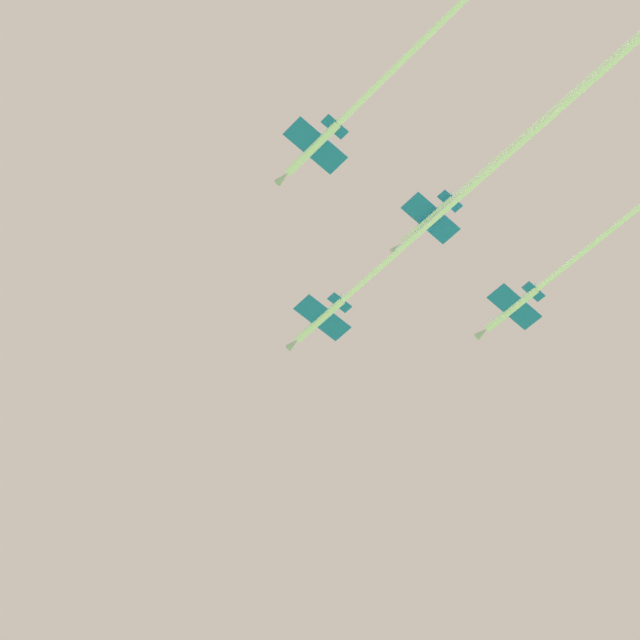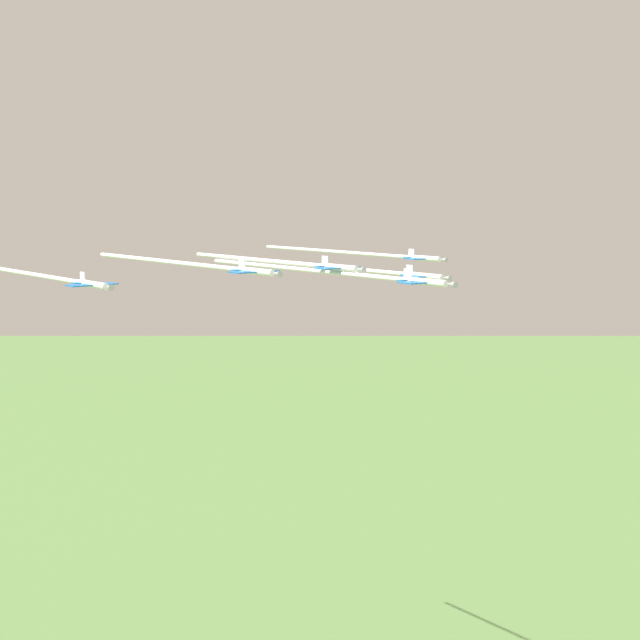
# 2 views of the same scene
# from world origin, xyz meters

# --- Properties ---
(jet_lead) EXTENTS (33.97, 62.62, 2.49)m
(jet_lead) POSITION_xyz_m (-21.12, 6.15, 133.87)
(jet_lead) COLOR white
(jet_port_inner) EXTENTS (26.08, 47.54, 2.49)m
(jet_port_inner) POSITION_xyz_m (-9.20, 26.42, 132.42)
(jet_port_inner) COLOR white
(jet_starboard_inner) EXTENTS (31.10, 57.14, 2.49)m
(jet_starboard_inner) POSITION_xyz_m (-46.77, 12.13, 135.35)
(jet_starboard_inner) COLOR white
(jet_port_outer) EXTENTS (27.18, 49.65, 2.49)m
(jet_port_outer) POSITION_xyz_m (-28.29, 19.85, 134.91)
(jet_port_outer) COLOR white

